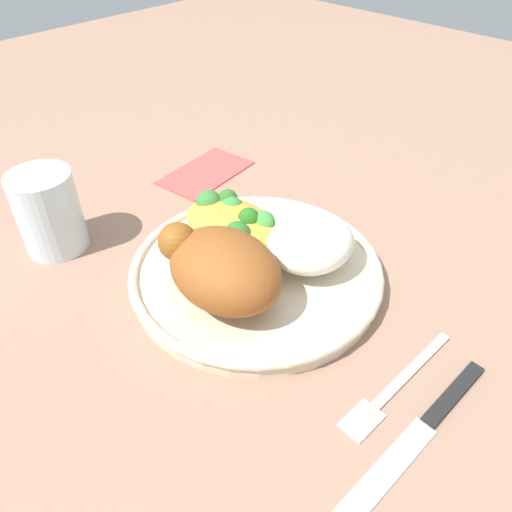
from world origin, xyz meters
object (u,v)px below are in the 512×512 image
roasted_chicken (222,268)px  rice_pile (311,242)px  fork (395,386)px  knife (428,422)px  plate (256,271)px  napkin (206,172)px  mac_cheese_with_broccoli (232,221)px  water_glass (49,212)px

roasted_chicken → rice_pile: 0.10m
fork → knife: knife is taller
plate → napkin: bearing=-28.1°
knife → napkin: 0.43m
knife → plate: bearing=-7.5°
plate → rice_pile: size_ratio=2.81×
plate → rice_pile: rice_pile is taller
rice_pile → mac_cheese_with_broccoli: bearing=15.2°
rice_pile → fork: rice_pile is taller
plate → roasted_chicken: (-0.01, 0.05, 0.04)m
fork → water_glass: 0.39m
rice_pile → napkin: bearing=-15.5°
roasted_chicken → rice_pile: (-0.03, -0.10, -0.01)m
mac_cheese_with_broccoli → knife: bearing=170.2°
mac_cheese_with_broccoli → napkin: bearing=-31.2°
roasted_chicken → knife: size_ratio=0.65×
roasted_chicken → napkin: roasted_chicken is taller
knife → napkin: bearing=-18.1°
water_glass → napkin: (0.00, -0.22, -0.04)m
knife → napkin: knife is taller
plate → water_glass: (0.20, 0.11, 0.03)m
roasted_chicken → plate: bearing=-80.5°
roasted_chicken → fork: size_ratio=0.87×
plate → roasted_chicken: 0.07m
mac_cheese_with_broccoli → fork: 0.23m
rice_pile → napkin: 0.25m
plate → rice_pile: bearing=-130.4°
mac_cheese_with_broccoli → water_glass: 0.20m
roasted_chicken → water_glass: size_ratio=1.37×
roasted_chicken → mac_cheese_with_broccoli: bearing=-49.3°
rice_pile → water_glass: water_glass is taller
rice_pile → napkin: rice_pile is taller
plate → fork: (-0.18, 0.02, -0.01)m
plate → knife: size_ratio=1.35×
rice_pile → mac_cheese_with_broccoli: size_ratio=0.80×
napkin → fork: bearing=161.8°
roasted_chicken → fork: bearing=-167.4°
fork → napkin: bearing=-18.2°
rice_pile → knife: 0.20m
plate → fork: bearing=174.6°
rice_pile → mac_cheese_with_broccoli: rice_pile is taller
plate → roasted_chicken: size_ratio=2.08×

